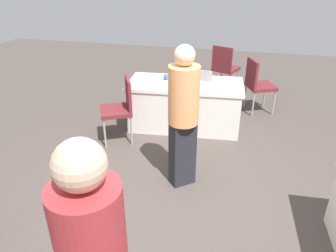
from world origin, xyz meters
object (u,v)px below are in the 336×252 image
Objects in this scene: person_attendee_browsing at (183,112)px; yarn_ball at (166,77)px; chair_tucked_left at (257,83)px; laptop_silver at (201,82)px; chair_near_front at (224,66)px; table_foreground at (185,105)px; scissors_red at (204,87)px; chair_tucked_right at (120,106)px.

person_attendee_browsing is 1.70m from yarn_ball.
chair_tucked_left is 2.74× the size of laptop_silver.
yarn_ball is at bearing -4.06° from laptop_silver.
table_foreground is at bearing -83.58° from chair_near_front.
chair_near_front is at bearing -106.76° from table_foreground.
chair_near_front is 0.58× the size of person_attendee_browsing.
table_foreground is at bearing 1.82° from laptop_silver.
table_foreground is 5.32× the size of laptop_silver.
scissors_red is (-0.64, 0.19, -0.04)m from yarn_ball.
yarn_ball is 0.67m from scissors_red.
person_attendee_browsing reaches higher than yarn_ball.
chair_tucked_left is at bearing -152.09° from yarn_ball.
person_attendee_browsing is at bearing -71.10° from chair_near_front.
laptop_silver is at bearing -128.59° from person_attendee_browsing.
table_foreground is at bearing 165.41° from yarn_ball.
chair_tucked_left is 5.28× the size of scissors_red.
chair_tucked_left is 1.66m from yarn_ball.
scissors_red is at bearing 160.69° from table_foreground.
person_attendee_browsing reaches higher than table_foreground.
yarn_ball is 0.50× the size of scissors_red.
yarn_ball reaches higher than table_foreground.
chair_near_front is at bearing -133.22° from person_attendee_browsing.
chair_tucked_right reaches higher than scissors_red.
person_attendee_browsing is 9.40× the size of scissors_red.
chair_tucked_right is 2.78× the size of laptop_silver.
yarn_ball is (0.57, -0.10, 0.01)m from laptop_silver.
person_attendee_browsing reaches higher than chair_near_front.
scissors_red reaches higher than table_foreground.
chair_tucked_left reaches higher than laptop_silver.
chair_near_front is at bearing -163.40° from chair_tucked_left.
person_attendee_browsing reaches higher than laptop_silver.
laptop_silver is at bearing 175.58° from table_foreground.
table_foreground is 0.53m from yarn_ball.
chair_tucked_right is 5.36× the size of scissors_red.
chair_near_front reaches higher than yarn_ball.
chair_tucked_right is at bearing -74.69° from chair_tucked_left.
laptop_silver is 3.83× the size of yarn_ball.
chair_tucked_left is (-0.63, 0.77, -0.03)m from chair_near_front.
person_attendee_browsing is (-0.26, 1.51, 0.57)m from table_foreground.
table_foreground is 0.50m from scissors_red.
laptop_silver is (0.24, 1.64, 0.21)m from chair_near_front.
chair_tucked_right reaches higher than table_foreground.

